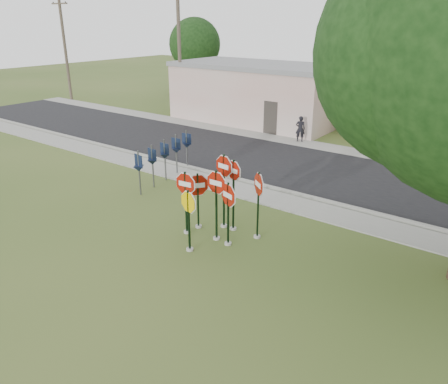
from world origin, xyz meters
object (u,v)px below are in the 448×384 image
Objects in this scene: utility_pole_near at (179,51)px; pedestrian at (300,129)px; stop_sign_center at (216,195)px; stop_sign_left at (186,194)px; stop_sign_yellow at (189,214)px.

utility_pole_near is 5.99× the size of pedestrian.
utility_pole_near is at bearing 135.41° from stop_sign_center.
stop_sign_yellow is at bearing -44.53° from stop_sign_left.
stop_sign_center is at bearing 78.82° from stop_sign_yellow.
utility_pole_near reaches higher than stop_sign_left.
stop_sign_left is at bearing 135.47° from stop_sign_yellow.
pedestrian is at bearing 103.59° from stop_sign_yellow.
utility_pole_near is at bearing 132.47° from stop_sign_left.
stop_sign_center is at bearing 82.11° from pedestrian.
stop_sign_center is 1.67× the size of pedestrian.
stop_sign_yellow is at bearing -47.34° from utility_pole_near.
stop_sign_center reaches higher than stop_sign_yellow.
stop_sign_center is 13.80m from pedestrian.
stop_sign_left is 19.63m from utility_pole_near.
stop_sign_left reaches higher than stop_sign_yellow.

